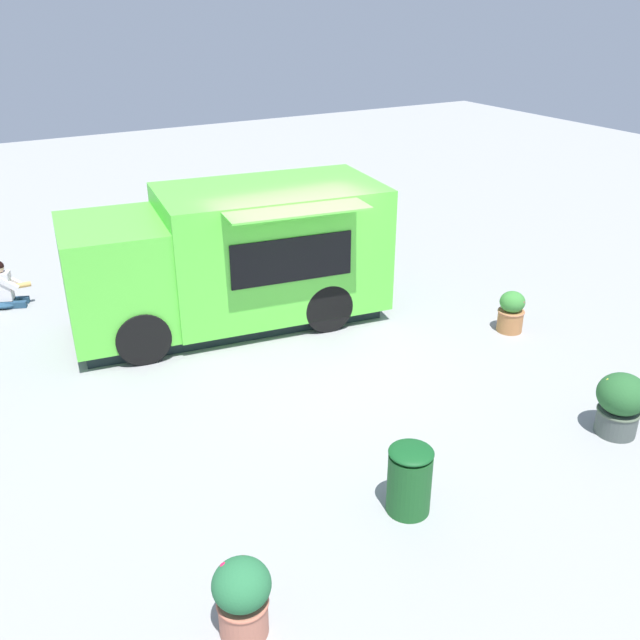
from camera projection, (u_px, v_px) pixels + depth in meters
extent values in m
plane|color=#969897|center=(315.00, 350.00, 11.05)|extent=(40.00, 40.00, 0.00)
cube|color=#5AD33E|center=(271.00, 247.00, 11.70)|extent=(3.83, 2.51, 2.04)
cube|color=#5AD33E|center=(116.00, 277.00, 10.90)|extent=(1.79, 2.15, 1.73)
cube|color=black|center=(62.00, 265.00, 10.52)|extent=(0.25, 1.62, 0.66)
cube|color=black|center=(292.00, 260.00, 10.79)|extent=(1.96, 0.29, 0.72)
cube|color=#5BD340|center=(298.00, 211.00, 10.18)|extent=(2.21, 0.89, 0.03)
cube|color=black|center=(231.00, 316.00, 11.93)|extent=(5.04, 2.28, 0.23)
cylinder|color=black|center=(126.00, 294.00, 12.03)|extent=(0.85, 0.33, 0.83)
cylinder|color=black|center=(143.00, 338.00, 10.50)|extent=(0.85, 0.33, 0.83)
cylinder|color=black|center=(290.00, 270.00, 13.04)|extent=(0.85, 0.33, 0.83)
cylinder|color=black|center=(327.00, 307.00, 11.51)|extent=(0.85, 0.33, 0.83)
ellipsoid|color=navy|center=(6.00, 303.00, 12.54)|extent=(0.65, 0.60, 0.13)
cube|color=navy|center=(16.00, 305.00, 12.48)|extent=(0.38, 0.23, 0.11)
cube|color=navy|center=(19.00, 300.00, 12.66)|extent=(0.38, 0.23, 0.11)
cube|color=silver|center=(2.00, 286.00, 12.40)|extent=(0.37, 0.32, 0.52)
cube|color=silver|center=(8.00, 284.00, 12.30)|extent=(0.35, 0.21, 0.27)
cube|color=silver|center=(11.00, 280.00, 12.47)|extent=(0.35, 0.21, 0.27)
cylinder|color=tan|center=(21.00, 285.00, 12.44)|extent=(0.35, 0.11, 0.09)
cube|color=#DF6A3D|center=(20.00, 284.00, 12.43)|extent=(0.29, 0.06, 0.02)
cylinder|color=#4A534F|center=(616.00, 421.00, 8.91)|extent=(0.51, 0.51, 0.34)
torus|color=#4D5A48|center=(619.00, 411.00, 8.84)|extent=(0.53, 0.53, 0.04)
ellipsoid|color=#285E2D|center=(622.00, 394.00, 8.74)|extent=(0.62, 0.62, 0.53)
sphere|color=yellow|center=(639.00, 388.00, 8.81)|extent=(0.07, 0.07, 0.07)
sphere|color=yellow|center=(609.00, 381.00, 8.70)|extent=(0.08, 0.08, 0.08)
sphere|color=#F9D44D|center=(640.00, 386.00, 8.76)|extent=(0.05, 0.05, 0.05)
cylinder|color=#AE6853|center=(244.00, 616.00, 6.13)|extent=(0.44, 0.44, 0.36)
torus|color=#B4644D|center=(243.00, 602.00, 6.05)|extent=(0.46, 0.46, 0.04)
ellipsoid|color=#286C3E|center=(241.00, 585.00, 5.97)|extent=(0.52, 0.52, 0.44)
sphere|color=red|center=(264.00, 584.00, 5.89)|extent=(0.07, 0.07, 0.07)
sphere|color=#EF0E3C|center=(256.00, 563.00, 6.04)|extent=(0.05, 0.05, 0.05)
sphere|color=red|center=(243.00, 560.00, 6.11)|extent=(0.09, 0.09, 0.09)
sphere|color=red|center=(234.00, 561.00, 6.08)|extent=(0.07, 0.07, 0.07)
sphere|color=#E11C49|center=(225.00, 567.00, 5.97)|extent=(0.08, 0.08, 0.08)
cylinder|color=#AF7040|center=(510.00, 321.00, 11.58)|extent=(0.42, 0.42, 0.37)
torus|color=#A96B46|center=(511.00, 311.00, 11.51)|extent=(0.44, 0.44, 0.04)
ellipsoid|color=#3B8336|center=(512.00, 302.00, 11.44)|extent=(0.41, 0.41, 0.35)
sphere|color=#D41C4B|center=(523.00, 302.00, 11.33)|extent=(0.07, 0.07, 0.07)
sphere|color=red|center=(517.00, 295.00, 11.52)|extent=(0.05, 0.05, 0.05)
sphere|color=#DA264D|center=(511.00, 297.00, 11.59)|extent=(0.08, 0.08, 0.08)
cylinder|color=#1A5523|center=(409.00, 483.00, 7.51)|extent=(0.48, 0.48, 0.71)
ellipsoid|color=#134E20|center=(411.00, 452.00, 7.33)|extent=(0.49, 0.49, 0.11)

